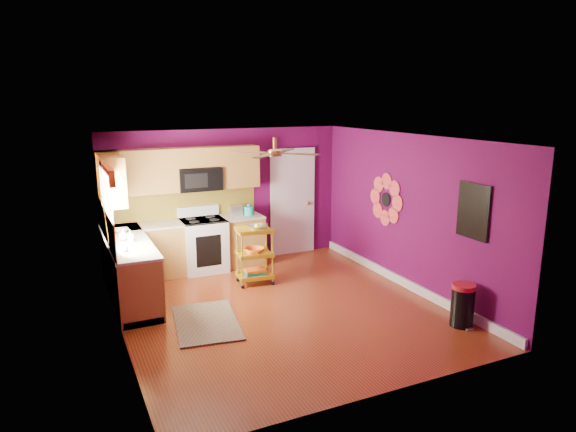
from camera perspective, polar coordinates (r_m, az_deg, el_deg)
name	(u,v)px	position (r m, az deg, el deg)	size (l,w,h in m)	color
ground	(281,308)	(7.72, -0.76, -10.22)	(5.00, 5.00, 0.00)	maroon
room_envelope	(283,200)	(7.24, -0.61, 1.77)	(4.54, 5.04, 2.52)	#590A47
lower_cabinets	(163,258)	(8.83, -13.72, -4.57)	(2.81, 2.31, 0.94)	olive
electric_range	(204,244)	(9.32, -9.37, -3.13)	(0.76, 0.66, 1.13)	white
upper_cabinetry	(160,174)	(8.89, -13.98, 4.57)	(2.80, 2.30, 1.26)	olive
left_window	(107,193)	(7.67, -19.48, 2.44)	(0.08, 1.35, 1.08)	white
panel_door	(292,203)	(10.10, 0.49, 1.47)	(0.95, 0.11, 2.15)	white
right_wall_art	(422,204)	(8.15, 14.66, 1.26)	(0.04, 2.74, 1.04)	black
ceiling_fan	(275,152)	(7.31, -1.46, 7.09)	(1.01, 1.01, 0.26)	#BF8C3F
shag_rug	(206,322)	(7.34, -9.07, -11.55)	(0.84, 1.37, 0.02)	black
rolling_cart	(255,253)	(8.55, -3.68, -4.10)	(0.61, 0.47, 1.04)	gold
trash_can	(462,305)	(7.45, 18.81, -9.37)	(0.33, 0.35, 0.60)	black
teal_kettle	(249,211)	(9.43, -4.35, 0.60)	(0.18, 0.18, 0.21)	#16A9A0
toaster	(236,210)	(9.47, -5.84, 0.65)	(0.22, 0.15, 0.18)	beige
soap_bottle_a	(130,236)	(8.03, -17.14, -2.12)	(0.08, 0.08, 0.18)	#EA3F72
soap_bottle_b	(123,235)	(8.14, -17.83, -1.98)	(0.14, 0.14, 0.18)	white
counter_dish	(121,230)	(8.65, -18.04, -1.52)	(0.24, 0.24, 0.06)	white
counter_cup	(124,249)	(7.53, -17.74, -3.50)	(0.11, 0.11, 0.09)	white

